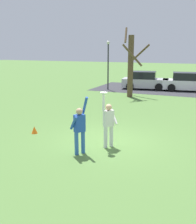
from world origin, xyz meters
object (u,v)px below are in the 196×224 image
Objects in this scene: bare_tree_tall at (131,65)px; field_cone_orange at (34,130)px; lamppost_by_lot at (108,61)px; person_catcher at (109,122)px; parked_car_silver at (145,81)px; parked_car_white at (186,82)px; person_defender at (80,127)px; frisbee_disc at (104,93)px.

field_cone_orange is (-1.33, -10.28, -2.29)m from bare_tree_tall.
lamppost_by_lot is 13.33m from field_cone_orange.
person_catcher is 15.14m from parked_car_silver.
lamppost_by_lot is (-6.56, -2.10, 1.86)m from parked_car_white.
person_defender is 7.85× the size of frisbee_disc.
lamppost_by_lot is (-5.09, 13.27, 1.60)m from person_catcher.
parked_car_white is at bearing 71.64° from field_cone_orange.
person_catcher is 14.30m from lamppost_by_lot.
lamppost_by_lot reaches higher than frisbee_disc.
bare_tree_tall is 10.62m from field_cone_orange.
lamppost_by_lot reaches higher than field_cone_orange.
frisbee_disc is (-0.13, -0.19, 1.11)m from person_catcher.
parked_car_white is 15.94m from field_cone_orange.
field_cone_orange is (-1.42, -14.74, -0.57)m from parked_car_silver.
parked_car_white reaches higher than field_cone_orange.
frisbee_disc is 10.92m from bare_tree_tall.
field_cone_orange is (-3.55, 0.25, -0.82)m from person_catcher.
bare_tree_tall is at bearing 101.05° from frisbee_disc.
person_catcher reaches higher than parked_car_white.
field_cone_orange is at bearing -103.06° from parked_car_silver.
bare_tree_tall reaches higher than person_catcher.
bare_tree_tall is (-1.53, 11.54, 1.47)m from person_defender.
person_catcher is 0.48× the size of parked_car_white.
frisbee_disc is at bearing -7.24° from field_cone_orange.
bare_tree_tall reaches higher than person_defender.
parked_car_silver is (-1.44, 16.00, -0.25)m from person_defender.
parked_car_silver is 4.78m from bare_tree_tall.
parked_car_silver is 1.00× the size of parked_car_white.
lamppost_by_lot is at bearing -157.41° from parked_car_silver.
lamppost_by_lot reaches higher than parked_car_silver.
field_cone_orange is (-3.42, 0.43, -1.93)m from frisbee_disc.
parked_car_white is (1.60, 15.55, -1.37)m from frisbee_disc.
person_defender is at bearing -124.22° from frisbee_disc.
parked_car_silver is (-2.12, 14.99, -0.25)m from person_catcher.
frisbee_disc is at bearing -69.75° from lamppost_by_lot.
parked_car_white is 1.01× the size of lamppost_by_lot.
lamppost_by_lot is at bearing 136.36° from bare_tree_tall.
field_cone_orange is (-2.86, 1.26, -0.82)m from person_defender.
field_cone_orange is at bearing -59.79° from person_catcher.
frisbee_disc is 0.06× the size of parked_car_white.
lamppost_by_lot is at bearing 96.76° from field_cone_orange.
bare_tree_tall is (-0.10, -4.46, 1.72)m from parked_car_silver.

